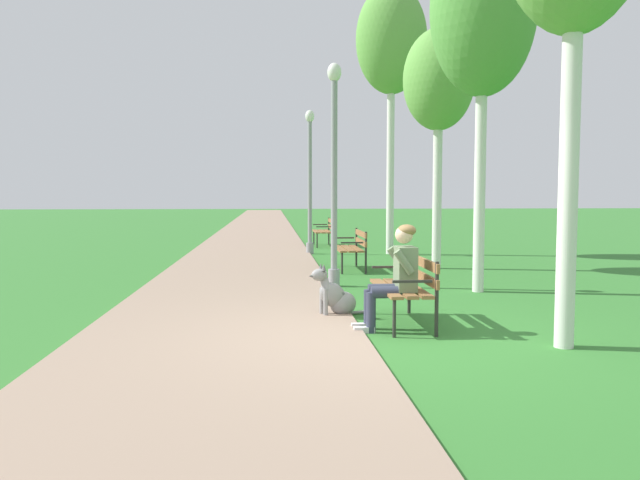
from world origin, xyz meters
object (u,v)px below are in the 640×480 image
(birch_tree_second, at_px, (483,12))
(birch_tree_fourth, at_px, (391,42))
(park_bench_far, at_px, (325,229))
(person_seated_on_near_bench, at_px, (396,273))
(lamp_post_mid, at_px, (310,180))
(dog_grey, at_px, (336,297))
(lamp_post_near, at_px, (334,172))
(birch_tree_third, at_px, (439,82))
(park_bench_mid, at_px, (352,246))
(park_bench_near, at_px, (407,283))

(birch_tree_second, bearing_deg, birch_tree_fourth, 91.89)
(park_bench_far, bearing_deg, birch_tree_fourth, -60.80)
(person_seated_on_near_bench, height_order, lamp_post_mid, lamp_post_mid)
(dog_grey, xyz_separation_m, lamp_post_near, (0.25, 2.65, 1.72))
(dog_grey, height_order, lamp_post_mid, lamp_post_mid)
(birch_tree_third, bearing_deg, person_seated_on_near_bench, -109.37)
(park_bench_far, bearing_deg, dog_grey, -94.32)
(lamp_post_near, bearing_deg, park_bench_mid, 74.81)
(dog_grey, relative_size, birch_tree_second, 0.14)
(park_bench_near, height_order, person_seated_on_near_bench, person_seated_on_near_bench)
(park_bench_far, bearing_deg, park_bench_near, -90.06)
(park_bench_near, height_order, lamp_post_near, lamp_post_near)
(park_bench_far, relative_size, birch_tree_third, 0.30)
(birch_tree_fourth, bearing_deg, park_bench_mid, -113.28)
(birch_tree_second, bearing_deg, birch_tree_third, 87.08)
(park_bench_near, bearing_deg, birch_tree_second, 54.78)
(lamp_post_near, height_order, birch_tree_third, birch_tree_third)
(park_bench_mid, relative_size, dog_grey, 1.86)
(dog_grey, bearing_deg, park_bench_far, 85.68)
(person_seated_on_near_bench, distance_m, lamp_post_mid, 9.55)
(park_bench_mid, height_order, birch_tree_third, birch_tree_third)
(park_bench_mid, bearing_deg, birch_tree_second, -61.70)
(park_bench_near, distance_m, park_bench_mid, 5.54)
(park_bench_near, xyz_separation_m, park_bench_mid, (0.06, 5.54, 0.00))
(person_seated_on_near_bench, height_order, dog_grey, person_seated_on_near_bench)
(person_seated_on_near_bench, height_order, lamp_post_near, lamp_post_near)
(park_bench_mid, height_order, person_seated_on_near_bench, person_seated_on_near_bench)
(park_bench_near, distance_m, lamp_post_mid, 9.26)
(person_seated_on_near_bench, bearing_deg, dog_grey, 124.13)
(park_bench_mid, xyz_separation_m, dog_grey, (-0.88, -4.97, -0.25))
(lamp_post_mid, bearing_deg, birch_tree_third, -54.37)
(park_bench_mid, distance_m, dog_grey, 5.05)
(park_bench_far, xyz_separation_m, birch_tree_third, (1.88, -5.97, 3.44))
(park_bench_mid, height_order, dog_grey, park_bench_mid)
(park_bench_near, relative_size, park_bench_far, 1.00)
(park_bench_far, xyz_separation_m, birch_tree_fourth, (1.50, -2.68, 5.05))
(park_bench_far, distance_m, birch_tree_second, 10.14)
(birch_tree_second, xyz_separation_m, birch_tree_third, (0.16, 3.19, -0.54))
(park_bench_far, height_order, birch_tree_second, birch_tree_second)
(birch_tree_third, xyz_separation_m, birch_tree_fourth, (-0.38, 3.29, 1.60))
(park_bench_mid, bearing_deg, birch_tree_fourth, 66.72)
(birch_tree_second, bearing_deg, person_seated_on_near_bench, -124.88)
(park_bench_far, xyz_separation_m, dog_grey, (-0.83, -11.03, -0.25))
(park_bench_mid, xyz_separation_m, birch_tree_second, (1.67, -3.10, 3.99))
(park_bench_far, relative_size, dog_grey, 1.86)
(lamp_post_mid, xyz_separation_m, birch_tree_fourth, (2.12, -0.20, 3.58))
(park_bench_near, distance_m, birch_tree_second, 4.98)
(person_seated_on_near_bench, relative_size, lamp_post_near, 0.33)
(park_bench_far, distance_m, person_seated_on_near_bench, 11.94)
(lamp_post_near, bearing_deg, lamp_post_mid, 90.40)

